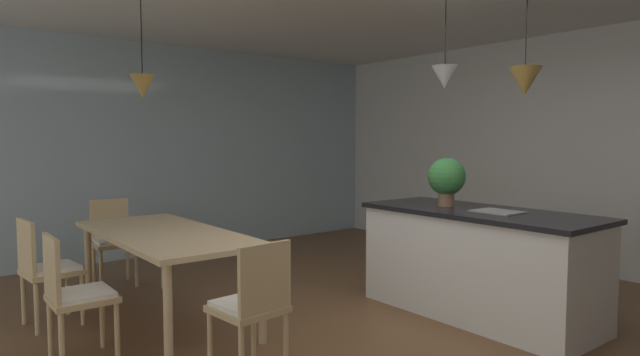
# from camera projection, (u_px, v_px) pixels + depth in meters

# --- Properties ---
(ground_plane) EXTENTS (10.00, 8.40, 0.04)m
(ground_plane) POSITION_uv_depth(u_px,v_px,m) (397.00, 348.00, 3.89)
(ground_plane) COLOR brown
(wall_back_kitchen) EXTENTS (10.00, 0.12, 2.70)m
(wall_back_kitchen) POSITION_uv_depth(u_px,v_px,m) (609.00, 152.00, 5.80)
(wall_back_kitchen) COLOR silver
(wall_back_kitchen) RESTS_ON ground_plane
(window_wall_left_glazing) EXTENTS (0.06, 8.40, 2.70)m
(window_wall_left_glazing) POSITION_uv_depth(u_px,v_px,m) (171.00, 150.00, 6.98)
(window_wall_left_glazing) COLOR #9EB7C6
(window_wall_left_glazing) RESTS_ON ground_plane
(dining_table) EXTENTS (2.02, 0.88, 0.74)m
(dining_table) POSITION_uv_depth(u_px,v_px,m) (165.00, 239.00, 4.39)
(dining_table) COLOR #D1B284
(dining_table) RESTS_ON ground_plane
(chair_near_left) EXTENTS (0.44, 0.44, 0.87)m
(chair_near_left) POSITION_uv_depth(u_px,v_px,m) (45.00, 268.00, 4.26)
(chair_near_left) COLOR tan
(chair_near_left) RESTS_ON ground_plane
(chair_window_end) EXTENTS (0.43, 0.43, 0.87)m
(chair_window_end) POSITION_uv_depth(u_px,v_px,m) (113.00, 239.00, 5.49)
(chair_window_end) COLOR tan
(chair_window_end) RESTS_ON ground_plane
(chair_near_right) EXTENTS (0.40, 0.40, 0.87)m
(chair_near_right) POSITION_uv_depth(u_px,v_px,m) (74.00, 293.00, 3.55)
(chair_near_right) COLOR tan
(chair_near_right) RESTS_ON ground_plane
(chair_kitchen_end) EXTENTS (0.44, 0.44, 0.87)m
(chair_kitchen_end) POSITION_uv_depth(u_px,v_px,m) (252.00, 304.00, 3.33)
(chair_kitchen_end) COLOR tan
(chair_kitchen_end) RESTS_ON ground_plane
(kitchen_island) EXTENTS (1.99, 0.84, 0.91)m
(kitchen_island) POSITION_uv_depth(u_px,v_px,m) (478.00, 261.00, 4.53)
(kitchen_island) COLOR white
(kitchen_island) RESTS_ON ground_plane
(pendant_over_table) EXTENTS (0.20, 0.20, 0.88)m
(pendant_over_table) POSITION_uv_depth(u_px,v_px,m) (143.00, 86.00, 4.35)
(pendant_over_table) COLOR black
(pendant_over_island_main) EXTENTS (0.23, 0.23, 0.77)m
(pendant_over_island_main) POSITION_uv_depth(u_px,v_px,m) (445.00, 77.00, 4.72)
(pendant_over_island_main) COLOR black
(pendant_over_island_aux) EXTENTS (0.25, 0.25, 0.87)m
(pendant_over_island_aux) POSITION_uv_depth(u_px,v_px,m) (525.00, 81.00, 4.12)
(pendant_over_island_aux) COLOR black
(potted_plant_on_island) EXTENTS (0.33, 0.33, 0.43)m
(potted_plant_on_island) POSITION_uv_depth(u_px,v_px,m) (447.00, 178.00, 4.75)
(potted_plant_on_island) COLOR #8C664C
(potted_plant_on_island) RESTS_ON kitchen_island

